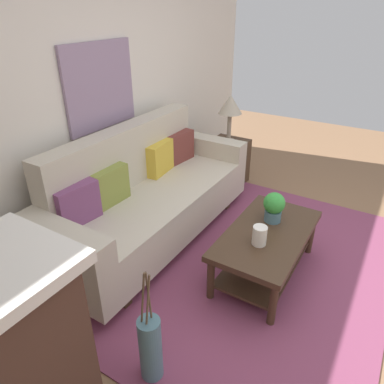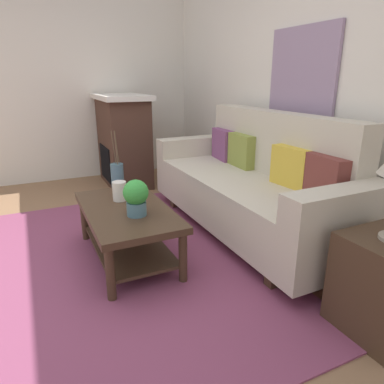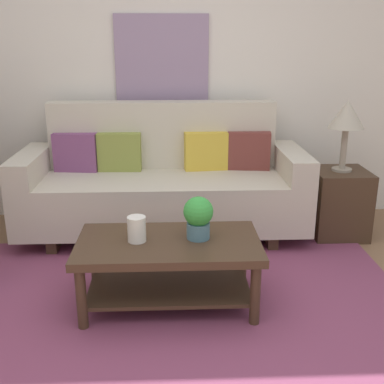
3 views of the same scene
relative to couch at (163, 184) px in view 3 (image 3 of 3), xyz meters
The scene contains 14 objects.
ground_plane 1.74m from the couch, 86.72° to the right, with size 9.30×9.30×0.00m, color #8C6647.
wall_back 1.07m from the couch, 79.80° to the left, with size 5.30×0.10×2.70m, color silver.
area_rug 1.26m from the couch, 85.33° to the right, with size 2.94×1.94×0.01m, color #843D5B.
couch is the anchor object (origin of this frame).
throw_pillow_plum 0.78m from the couch, behind, with size 0.36×0.12×0.32m, color #7A4270.
throw_pillow_olive 0.46m from the couch, 160.99° to the left, with size 0.36×0.12×0.32m, color olive.
throw_pillow_mustard 0.46m from the couch, 19.01° to the left, with size 0.36×0.12×0.32m, color gold.
throw_pillow_maroon 0.78m from the couch, ahead, with size 0.36×0.12×0.32m, color brown.
coffee_table 1.17m from the couch, 87.65° to the right, with size 1.10×0.60×0.43m.
tabletop_vase 1.18m from the couch, 96.83° to the right, with size 0.11×0.11×0.15m, color white.
potted_plant_tabletop 1.17m from the couch, 78.67° to the right, with size 0.18×0.18×0.26m.
side_table 1.47m from the couch, ahead, with size 0.44×0.44×0.56m, color #422D1E.
table_lamp 1.56m from the couch, ahead, with size 0.28×0.28×0.57m.
framed_painting 1.09m from the couch, 90.00° to the left, with size 0.81×0.03×0.74m, color gray.
Camera 3 is at (-0.02, -2.11, 1.58)m, focal length 44.50 mm.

